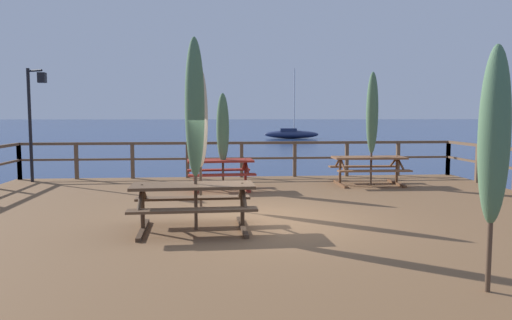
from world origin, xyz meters
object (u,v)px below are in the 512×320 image
Objects in this scene: patio_umbrella_tall_mid_left at (223,129)px; picnic_table_front_left at (369,164)px; patio_umbrella_short_mid at (494,137)px; patio_umbrella_short_front at (195,108)px; patio_umbrella_tall_mid_right at (372,113)px; patio_umbrella_tall_front at (200,118)px; picnic_table_front_right at (220,168)px; picnic_table_mid_left at (193,197)px; sailboat_distant at (291,134)px; lamp_post_hooked at (34,107)px.

picnic_table_front_left is at bearing 8.12° from patio_umbrella_tall_mid_left.
patio_umbrella_short_front is at bearing 135.79° from patio_umbrella_short_mid.
patio_umbrella_tall_mid_right reaches higher than picnic_table_front_left.
patio_umbrella_short_front reaches higher than patio_umbrella_tall_mid_left.
patio_umbrella_tall_front is at bearing -148.27° from patio_umbrella_tall_mid_right.
picnic_table_front_right is 0.56× the size of patio_umbrella_short_front.
patio_umbrella_tall_mid_left is 7.99m from patio_umbrella_short_mid.
patio_umbrella_tall_front reaches higher than picnic_table_front_left.
picnic_table_front_left is 6.84m from patio_umbrella_short_front.
picnic_table_front_left is 4.14m from patio_umbrella_tall_mid_left.
picnic_table_front_right is 0.86× the size of picnic_table_mid_left.
patio_umbrella_tall_mid_left is at bearing 82.58° from picnic_table_mid_left.
patio_umbrella_tall_mid_right is at bearing 80.65° from patio_umbrella_short_mid.
sailboat_distant is (8.37, 41.42, -0.72)m from picnic_table_front_right.
lamp_post_hooked is at bearing 127.19° from patio_umbrella_short_front.
patio_umbrella_tall_mid_right reaches higher than picnic_table_mid_left.
patio_umbrella_tall_front reaches higher than picnic_table_front_right.
patio_umbrella_tall_mid_right reaches higher than picnic_table_front_right.
lamp_post_hooked is at bearing 171.92° from patio_umbrella_tall_mid_right.
picnic_table_front_left is 8.26m from patio_umbrella_short_mid.
patio_umbrella_tall_mid_left is 0.85× the size of patio_umbrella_tall_front.
patio_umbrella_short_front reaches higher than picnic_table_front_right.
patio_umbrella_tall_mid_left reaches higher than picnic_table_front_right.
picnic_table_front_right is 4.46m from picnic_table_mid_left.
picnic_table_front_right is 4.67m from patio_umbrella_short_front.
picnic_table_front_right is 8.13m from patio_umbrella_short_mid.
patio_umbrella_short_mid is (-1.32, -8.02, -0.27)m from patio_umbrella_tall_mid_right.
patio_umbrella_tall_front is (-0.50, -2.29, 0.28)m from patio_umbrella_tall_mid_left.
patio_umbrella_tall_front is at bearing -101.38° from sailboat_distant.
patio_umbrella_tall_mid_right is (4.03, 0.50, 0.38)m from patio_umbrella_tall_mid_left.
sailboat_distant reaches higher than patio_umbrella_tall_front.
picnic_table_front_right is 0.55× the size of lamp_post_hooked.
patio_umbrella_short_mid reaches higher than picnic_table_mid_left.
sailboat_distant is at bearing 79.04° from picnic_table_mid_left.
patio_umbrella_short_mid is at bearing -99.35° from patio_umbrella_tall_mid_right.
picnic_table_front_right is at bearing 83.51° from picnic_table_mid_left.
picnic_table_front_right is at bearing -19.02° from lamp_post_hooked.
patio_umbrella_short_mid is at bearing -58.45° from patio_umbrella_tall_front.
patio_umbrella_tall_front is at bearing 121.55° from patio_umbrella_short_mid.
patio_umbrella_tall_front is 6.27m from lamp_post_hooked.
sailboat_distant is (13.53, 39.64, -2.29)m from lamp_post_hooked.
patio_umbrella_tall_front is at bearing -147.43° from picnic_table_front_left.
picnic_table_front_right and picnic_table_front_left have the same top height.
picnic_table_front_left is at bearing -96.04° from sailboat_distant.
lamp_post_hooked is (-4.65, 6.21, 1.55)m from picnic_table_mid_left.
patio_umbrella_short_front is at bearing -100.91° from sailboat_distant.
patio_umbrella_tall_front is at bearing -102.35° from patio_umbrella_tall_mid_left.
picnic_table_front_right is 4.08m from picnic_table_front_left.
picnic_table_front_right is 0.71× the size of patio_umbrella_tall_mid_left.
picnic_table_front_left is at bearing 127.29° from patio_umbrella_tall_mid_right.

